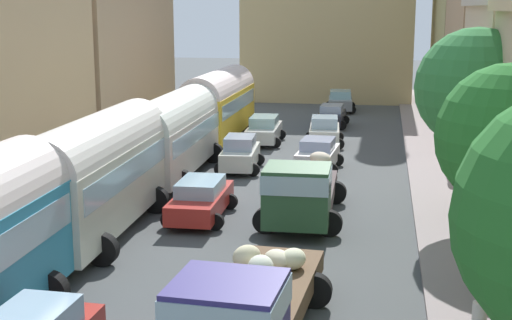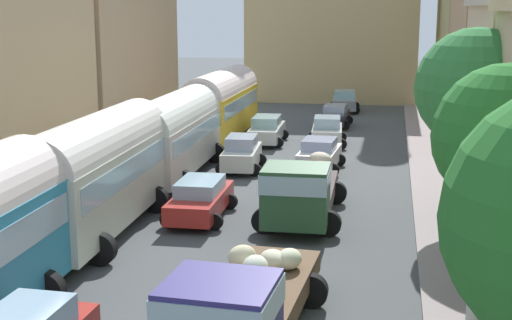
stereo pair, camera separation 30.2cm
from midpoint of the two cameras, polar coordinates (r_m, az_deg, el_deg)
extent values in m
plane|color=#484B4C|center=(34.98, 2.42, -0.65)|extent=(154.00, 154.00, 0.00)
cube|color=#9B9C8F|center=(36.69, -8.85, -0.08)|extent=(2.50, 70.00, 0.14)
cube|color=gray|center=(34.70, 14.36, -1.00)|extent=(2.50, 70.00, 0.14)
cube|color=tan|center=(31.16, -19.10, 6.64)|extent=(4.05, 9.47, 10.18)
cube|color=tan|center=(41.83, -11.98, 7.34)|extent=(5.31, 12.43, 8.91)
cube|color=tan|center=(43.59, 18.47, 8.64)|extent=(4.24, 11.28, 11.15)
cube|color=tan|center=(56.55, 16.81, 9.30)|extent=(4.36, 14.20, 11.04)
cube|color=tan|center=(61.77, 6.28, 10.53)|extent=(13.89, 6.97, 12.40)
cylinder|color=black|center=(19.56, -15.82, -9.82)|extent=(1.00, 0.35, 1.00)
cube|color=beige|center=(24.92, -12.00, -1.91)|extent=(2.61, 9.40, 2.50)
cylinder|color=silver|center=(24.66, -12.12, 0.92)|extent=(2.56, 9.21, 2.27)
cube|color=#99B7C6|center=(24.80, -12.05, -0.67)|extent=(2.63, 8.66, 0.80)
cylinder|color=black|center=(28.23, -11.90, -2.91)|extent=(1.00, 0.35, 1.00)
cylinder|color=black|center=(27.54, -7.61, -3.13)|extent=(1.00, 0.35, 1.00)
cylinder|color=black|center=(23.14, -16.97, -6.48)|extent=(1.00, 0.35, 1.00)
cylinder|color=black|center=(22.29, -11.83, -6.91)|extent=(1.00, 0.35, 1.00)
cube|color=beige|center=(33.24, -6.05, 1.46)|extent=(2.53, 10.04, 2.21)
cylinder|color=silver|center=(33.06, -6.09, 3.34)|extent=(2.48, 9.84, 2.29)
cube|color=#99B7C6|center=(33.16, -6.07, 2.28)|extent=(2.56, 9.24, 0.71)
cylinder|color=black|center=(36.68, -6.39, 0.67)|extent=(1.00, 0.35, 1.00)
cylinder|color=black|center=(36.14, -3.01, 0.56)|extent=(1.00, 0.35, 1.00)
cylinder|color=black|center=(30.90, -9.53, -1.53)|extent=(1.00, 0.35, 1.00)
cylinder|color=black|center=(30.26, -5.55, -1.71)|extent=(1.00, 0.35, 1.00)
cube|color=gold|center=(41.81, -2.52, 3.81)|extent=(2.42, 9.77, 2.44)
cylinder|color=silver|center=(41.66, -2.53, 5.48)|extent=(2.37, 9.57, 2.36)
cube|color=#99B7C6|center=(41.74, -2.52, 4.54)|extent=(2.47, 8.99, 0.78)
cylinder|color=black|center=(45.17, -3.03, 2.84)|extent=(1.00, 0.35, 1.00)
cylinder|color=black|center=(44.68, -0.18, 2.76)|extent=(1.00, 0.35, 1.00)
cylinder|color=black|center=(39.40, -5.13, 1.48)|extent=(1.00, 0.35, 1.00)
cylinder|color=black|center=(38.84, -1.89, 1.37)|extent=(1.00, 0.35, 1.00)
cube|color=#99B7C6|center=(14.64, -2.28, -11.01)|extent=(2.35, 2.26, 0.59)
cube|color=brown|center=(18.22, 0.90, -10.22)|extent=(2.47, 5.10, 0.55)
ellipsoid|color=beige|center=(16.73, 1.23, -10.26)|extent=(0.95, 0.78, 0.56)
ellipsoid|color=beige|center=(18.75, 1.83, -7.87)|extent=(1.00, 1.10, 0.50)
ellipsoid|color=beige|center=(18.76, 3.08, -7.81)|extent=(0.80, 0.95, 0.53)
ellipsoid|color=beige|center=(17.71, -0.63, -7.63)|extent=(0.92, 0.98, 0.56)
ellipsoid|color=silver|center=(16.99, 0.45, -8.48)|extent=(0.64, 0.81, 0.56)
cylinder|color=black|center=(18.96, 4.81, -10.26)|extent=(0.90, 0.32, 0.90)
cylinder|color=black|center=(19.40, -1.67, -9.70)|extent=(0.90, 0.32, 0.90)
cube|color=#284E2E|center=(24.27, 3.53, -2.81)|extent=(2.22, 2.13, 1.97)
cube|color=#99B7C6|center=(24.14, 3.55, -1.54)|extent=(2.27, 2.21, 0.63)
cube|color=#4D3F3F|center=(27.84, 4.27, -2.41)|extent=(2.28, 4.99, 0.55)
ellipsoid|color=silver|center=(26.99, 4.38, -1.72)|extent=(1.01, 1.11, 0.50)
ellipsoid|color=beige|center=(28.32, 5.37, -1.12)|extent=(0.85, 0.94, 0.48)
ellipsoid|color=beige|center=(29.06, 5.48, -0.76)|extent=(0.84, 0.96, 0.50)
ellipsoid|color=beige|center=(27.03, 3.05, -0.98)|extent=(1.02, 0.90, 0.48)
ellipsoid|color=silver|center=(26.81, 3.87, -0.93)|extent=(1.11, 0.96, 0.54)
ellipsoid|color=beige|center=(26.38, 4.35, -1.30)|extent=(1.04, 1.01, 0.48)
ellipsoid|color=beige|center=(28.32, 5.41, 0.17)|extent=(1.19, 1.23, 0.45)
cylinder|color=black|center=(24.64, 6.07, -5.01)|extent=(0.90, 0.31, 0.90)
cylinder|color=black|center=(24.85, 1.04, -4.80)|extent=(0.90, 0.31, 0.90)
cylinder|color=black|center=(28.69, 6.59, -2.59)|extent=(0.90, 0.31, 0.90)
cylinder|color=black|center=(28.87, 2.27, -2.43)|extent=(0.90, 0.31, 0.90)
cube|color=white|center=(34.55, 5.27, 0.24)|extent=(1.89, 3.77, 0.74)
cube|color=#A3ADD1|center=(34.43, 5.29, 1.26)|extent=(1.58, 2.00, 0.51)
cylinder|color=black|center=(33.40, 6.36, -0.78)|extent=(0.60, 0.21, 0.60)
cylinder|color=black|center=(33.66, 3.55, -0.63)|extent=(0.60, 0.21, 0.60)
cylinder|color=black|center=(35.61, 6.87, 0.00)|extent=(0.60, 0.21, 0.60)
cylinder|color=black|center=(35.85, 4.23, 0.13)|extent=(0.60, 0.21, 0.60)
cube|color=silver|center=(40.82, 5.84, 2.06)|extent=(1.89, 3.74, 0.79)
cube|color=#99B5C9|center=(40.71, 5.86, 3.01)|extent=(1.57, 1.99, 0.58)
cylinder|color=black|center=(39.78, 6.98, 1.24)|extent=(0.60, 0.21, 0.60)
cylinder|color=black|center=(39.80, 4.63, 1.30)|extent=(0.60, 0.21, 0.60)
cylinder|color=black|center=(41.99, 6.97, 1.81)|extent=(0.60, 0.21, 0.60)
cylinder|color=black|center=(42.01, 4.74, 1.86)|extent=(0.60, 0.21, 0.60)
cube|color=black|center=(47.33, 6.45, 3.35)|extent=(1.66, 3.80, 0.71)
cube|color=#98ABCB|center=(47.25, 6.47, 4.06)|extent=(1.42, 2.00, 0.47)
cylinder|color=black|center=(46.16, 7.24, 2.71)|extent=(0.60, 0.21, 0.60)
cylinder|color=black|center=(46.33, 5.33, 2.79)|extent=(0.60, 0.21, 0.60)
cylinder|color=black|center=(48.46, 7.50, 3.14)|extent=(0.60, 0.21, 0.60)
cylinder|color=black|center=(48.61, 5.68, 3.21)|extent=(0.60, 0.21, 0.60)
cube|color=gray|center=(54.52, 7.15, 4.48)|extent=(1.96, 3.95, 0.75)
cube|color=#8EC0CB|center=(54.44, 7.17, 5.17)|extent=(1.64, 2.09, 0.58)
cylinder|color=black|center=(53.40, 8.06, 3.93)|extent=(0.60, 0.21, 0.60)
cylinder|color=black|center=(53.39, 6.21, 3.97)|extent=(0.60, 0.21, 0.60)
cylinder|color=black|center=(55.76, 8.02, 4.26)|extent=(0.60, 0.21, 0.60)
cylinder|color=black|center=(55.76, 6.26, 4.31)|extent=(0.60, 0.21, 0.60)
cube|color=#B22720|center=(26.62, -4.09, -3.33)|extent=(1.77, 4.41, 0.69)
cube|color=#94B8CA|center=(26.47, -4.11, -2.08)|extent=(1.52, 2.31, 0.51)
cylinder|color=black|center=(28.16, -5.10, -3.15)|extent=(0.60, 0.21, 0.60)
cylinder|color=black|center=(27.80, -1.77, -3.31)|extent=(0.60, 0.21, 0.60)
cylinder|color=black|center=(25.65, -6.60, -4.70)|extent=(0.60, 0.21, 0.60)
cylinder|color=black|center=(25.25, -2.95, -4.89)|extent=(0.60, 0.21, 0.60)
cube|color=silver|center=(34.36, -0.89, 0.28)|extent=(1.78, 3.85, 0.80)
cube|color=#A0B0C9|center=(34.23, -0.89, 1.42)|extent=(1.47, 2.04, 0.59)
cylinder|color=black|center=(35.67, -1.85, 0.10)|extent=(0.60, 0.21, 0.60)
cylinder|color=black|center=(35.48, 0.59, 0.04)|extent=(0.60, 0.21, 0.60)
cylinder|color=black|center=(33.42, -2.45, -0.71)|extent=(0.60, 0.21, 0.60)
cylinder|color=black|center=(33.22, 0.15, -0.78)|extent=(0.60, 0.21, 0.60)
cube|color=silver|center=(41.31, 1.06, 2.21)|extent=(1.81, 4.38, 0.74)
cube|color=#93BABC|center=(41.21, 1.07, 3.10)|extent=(1.53, 2.30, 0.56)
cylinder|color=black|center=(42.79, 0.20, 2.08)|extent=(0.60, 0.21, 0.60)
cylinder|color=black|center=(42.58, 2.40, 2.02)|extent=(0.60, 0.21, 0.60)
cylinder|color=black|center=(40.18, -0.36, 1.44)|extent=(0.60, 0.21, 0.60)
cylinder|color=black|center=(39.96, 1.98, 1.37)|extent=(0.60, 0.21, 0.60)
cylinder|color=silver|center=(16.06, 17.31, -11.65)|extent=(0.37, 0.37, 0.53)
sphere|color=tan|center=(15.92, 17.40, -10.42)|extent=(0.21, 0.21, 0.21)
cylinder|color=#484544|center=(33.40, 15.35, -1.55)|extent=(0.17, 0.17, 0.14)
cylinder|color=#484544|center=(33.29, 15.40, -0.67)|extent=(0.25, 0.25, 0.91)
cylinder|color=#435B7F|center=(33.14, 15.47, 0.61)|extent=(0.39, 0.39, 0.61)
sphere|color=tan|center=(33.06, 15.51, 1.33)|extent=(0.24, 0.24, 0.24)
cylinder|color=brown|center=(19.82, 19.04, -6.63)|extent=(0.24, 0.24, 3.02)
sphere|color=#28752B|center=(19.13, 19.63, 1.68)|extent=(3.74, 3.74, 3.74)
cylinder|color=brown|center=(27.00, 16.85, -1.36)|extent=(0.37, 0.37, 3.27)
sphere|color=#337E3E|center=(26.48, 17.27, 5.44)|extent=(4.23, 4.23, 4.23)
camera|label=1|loc=(0.15, -89.69, 0.07)|focal=50.63mm
camera|label=2|loc=(0.15, 90.31, -0.07)|focal=50.63mm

